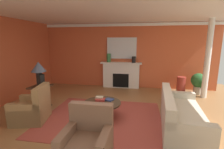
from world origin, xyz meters
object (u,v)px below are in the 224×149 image
object	(u,v)px
mantel_mirror	(122,48)
vase_tall_corner	(181,85)
vase_on_side_table	(42,81)
side_table	(41,95)
armchair_near_window	(32,110)
vase_mantel_left	(109,58)
potted_plant	(198,82)
table_lamp	(39,69)
vase_mantel_right	(134,60)
armchair_facing_fireplace	(87,144)
coffee_table	(102,106)
fireplace	(121,76)
sofa	(180,116)

from	to	relation	value
mantel_mirror	vase_tall_corner	xyz separation A→B (m)	(2.50, -0.42, -1.43)
vase_on_side_table	side_table	bearing A→B (deg)	141.34
side_table	armchair_near_window	bearing A→B (deg)	-71.47
vase_mantel_left	potted_plant	world-z (taller)	vase_mantel_left
mantel_mirror	side_table	xyz separation A→B (m)	(-2.17, -2.86, -1.36)
armchair_near_window	table_lamp	bearing A→B (deg)	108.53
vase_mantel_right	armchair_near_window	bearing A→B (deg)	-124.79
armchair_near_window	armchair_facing_fireplace	size ratio (longest dim) A/B	1.00
vase_mantel_right	vase_on_side_table	xyz separation A→B (m)	(-2.57, -2.81, -0.38)
table_lamp	vase_on_side_table	distance (m)	0.38
mantel_mirror	coffee_table	world-z (taller)	mantel_mirror
fireplace	armchair_facing_fireplace	xyz separation A→B (m)	(-0.02, -4.73, -0.24)
armchair_near_window	vase_on_side_table	distance (m)	0.93
fireplace	potted_plant	world-z (taller)	fireplace
mantel_mirror	vase_on_side_table	world-z (taller)	mantel_mirror
mantel_mirror	potted_plant	distance (m)	3.39
mantel_mirror	armchair_near_window	bearing A→B (deg)	-117.18
side_table	vase_mantel_left	size ratio (longest dim) A/B	1.87
mantel_mirror	vase_tall_corner	world-z (taller)	mantel_mirror
armchair_facing_fireplace	vase_tall_corner	size ratio (longest dim) A/B	1.47
vase_tall_corner	potted_plant	bearing A→B (deg)	-11.62
fireplace	potted_plant	distance (m)	3.12
armchair_near_window	sofa	bearing A→B (deg)	4.25
potted_plant	vase_mantel_right	bearing A→B (deg)	171.66
vase_mantel_left	mantel_mirror	bearing A→B (deg)	17.18
armchair_facing_fireplace	armchair_near_window	bearing A→B (deg)	148.12
fireplace	vase_tall_corner	size ratio (longest dim) A/B	2.79
coffee_table	vase_mantel_left	xyz separation A→B (m)	(-0.41, 3.05, 1.00)
table_lamp	potted_plant	size ratio (longest dim) A/B	0.90
armchair_near_window	coffee_table	distance (m)	1.82
sofa	armchair_facing_fireplace	distance (m)	2.32
vase_mantel_right	table_lamp	bearing A→B (deg)	-135.37
vase_tall_corner	vase_mantel_right	bearing A→B (deg)	172.68
mantel_mirror	sofa	distance (m)	4.13
vase_mantel_left	vase_mantel_right	bearing A→B (deg)	0.00
sofa	table_lamp	xyz separation A→B (m)	(-3.97, 0.56, 0.93)
side_table	table_lamp	bearing A→B (deg)	90.00
fireplace	potted_plant	xyz separation A→B (m)	(3.10, -0.42, -0.05)
mantel_mirror	sofa	size ratio (longest dim) A/B	0.60
fireplace	vase_mantel_right	world-z (taller)	vase_mantel_right
table_lamp	vase_tall_corner	distance (m)	5.34
armchair_facing_fireplace	potted_plant	xyz separation A→B (m)	(3.12, 4.31, 0.19)
table_lamp	vase_on_side_table	size ratio (longest dim) A/B	1.91
side_table	vase_mantel_left	distance (m)	3.27
fireplace	mantel_mirror	xyz separation A→B (m)	(0.00, 0.12, 1.21)
coffee_table	vase_mantel_right	xyz separation A→B (m)	(0.69, 3.05, 0.94)
vase_on_side_table	vase_mantel_left	bearing A→B (deg)	62.32
armchair_near_window	vase_tall_corner	size ratio (longest dim) A/B	1.47
armchair_facing_fireplace	potted_plant	bearing A→B (deg)	54.12
armchair_near_window	potted_plant	xyz separation A→B (m)	(4.99, 3.14, 0.19)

